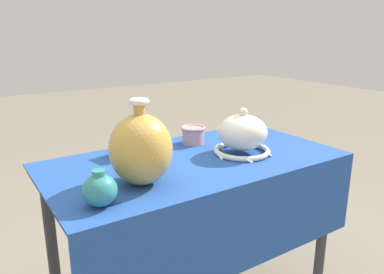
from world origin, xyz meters
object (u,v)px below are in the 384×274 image
(mosaic_tile_box, at_px, (133,144))
(jar_round_teal, at_px, (100,190))
(vase_tall_bulbous, at_px, (141,149))
(pot_squat_charcoal, at_px, (251,130))
(cup_wide_rose, at_px, (193,134))
(vase_dome_bell, at_px, (242,135))

(mosaic_tile_box, distance_m, jar_round_teal, 0.47)
(vase_tall_bulbous, bearing_deg, mosaic_tile_box, 70.23)
(vase_tall_bulbous, xyz_separation_m, jar_round_teal, (-0.17, -0.08, -0.07))
(pot_squat_charcoal, bearing_deg, mosaic_tile_box, 173.27)
(jar_round_teal, xyz_separation_m, pot_squat_charcoal, (0.86, 0.31, -0.02))
(cup_wide_rose, relative_size, jar_round_teal, 1.01)
(pot_squat_charcoal, bearing_deg, cup_wide_rose, 168.52)
(vase_dome_bell, height_order, jar_round_teal, vase_dome_bell)
(vase_tall_bulbous, relative_size, mosaic_tile_box, 1.67)
(vase_tall_bulbous, bearing_deg, cup_wide_rose, 36.28)
(cup_wide_rose, distance_m, pot_squat_charcoal, 0.30)
(vase_dome_bell, relative_size, pot_squat_charcoal, 2.00)
(vase_dome_bell, relative_size, cup_wide_rose, 2.22)
(vase_dome_bell, xyz_separation_m, mosaic_tile_box, (-0.38, 0.24, -0.04))
(cup_wide_rose, bearing_deg, vase_tall_bulbous, -143.72)
(jar_round_teal, bearing_deg, vase_dome_bell, 12.30)
(mosaic_tile_box, distance_m, pot_squat_charcoal, 0.58)
(mosaic_tile_box, bearing_deg, cup_wide_rose, -14.89)
(vase_dome_bell, xyz_separation_m, pot_squat_charcoal, (0.20, 0.17, -0.05))
(vase_tall_bulbous, relative_size, vase_dome_bell, 1.16)
(cup_wide_rose, relative_size, pot_squat_charcoal, 0.90)
(jar_round_teal, relative_size, pot_squat_charcoal, 0.89)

